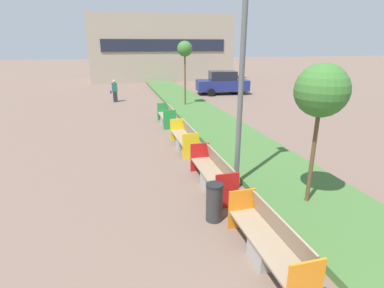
{
  "coord_description": "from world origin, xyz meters",
  "views": [
    {
      "loc": [
        -1.66,
        -0.02,
        3.95
      ],
      "look_at": [
        0.9,
        9.64,
        0.6
      ],
      "focal_mm": 28.0,
      "sensor_mm": 36.0,
      "label": 1
    }
  ],
  "objects_px": {
    "litter_bin": "(214,202)",
    "street_lamp_post": "(243,46)",
    "sapling_tree_near": "(321,91)",
    "parked_car_distant": "(222,83)",
    "bench_red_frame": "(213,175)",
    "bench_orange_frame": "(269,245)",
    "pedestrian_walking": "(115,91)",
    "bench_green_frame": "(167,117)",
    "sapling_tree_far": "(185,50)",
    "bench_yellow_frame": "(185,139)"
  },
  "relations": [
    {
      "from": "bench_red_frame",
      "to": "street_lamp_post",
      "type": "bearing_deg",
      "value": -24.96
    },
    {
      "from": "bench_orange_frame",
      "to": "sapling_tree_near",
      "type": "relative_size",
      "value": 0.67
    },
    {
      "from": "bench_red_frame",
      "to": "bench_green_frame",
      "type": "height_order",
      "value": "same"
    },
    {
      "from": "bench_red_frame",
      "to": "bench_yellow_frame",
      "type": "xyz_separation_m",
      "value": [
        -0.0,
        3.49,
        -0.0
      ]
    },
    {
      "from": "litter_bin",
      "to": "pedestrian_walking",
      "type": "relative_size",
      "value": 0.6
    },
    {
      "from": "bench_red_frame",
      "to": "sapling_tree_far",
      "type": "xyz_separation_m",
      "value": [
        1.94,
        11.43,
        3.21
      ]
    },
    {
      "from": "bench_orange_frame",
      "to": "street_lamp_post",
      "type": "bearing_deg",
      "value": 78.48
    },
    {
      "from": "litter_bin",
      "to": "bench_red_frame",
      "type": "bearing_deg",
      "value": 72.3
    },
    {
      "from": "street_lamp_post",
      "to": "sapling_tree_near",
      "type": "height_order",
      "value": "street_lamp_post"
    },
    {
      "from": "pedestrian_walking",
      "to": "bench_green_frame",
      "type": "bearing_deg",
      "value": -71.17
    },
    {
      "from": "bench_red_frame",
      "to": "sapling_tree_far",
      "type": "distance_m",
      "value": 12.03
    },
    {
      "from": "street_lamp_post",
      "to": "sapling_tree_near",
      "type": "xyz_separation_m",
      "value": [
        1.34,
        -1.41,
        -0.96
      ]
    },
    {
      "from": "bench_yellow_frame",
      "to": "parked_car_distant",
      "type": "height_order",
      "value": "parked_car_distant"
    },
    {
      "from": "parked_car_distant",
      "to": "sapling_tree_near",
      "type": "bearing_deg",
      "value": -95.84
    },
    {
      "from": "litter_bin",
      "to": "bench_green_frame",
      "type": "bearing_deg",
      "value": 86.68
    },
    {
      "from": "parked_car_distant",
      "to": "bench_red_frame",
      "type": "bearing_deg",
      "value": -103.52
    },
    {
      "from": "bench_red_frame",
      "to": "bench_green_frame",
      "type": "bearing_deg",
      "value": 90.04
    },
    {
      "from": "bench_green_frame",
      "to": "street_lamp_post",
      "type": "relative_size",
      "value": 0.28
    },
    {
      "from": "bench_red_frame",
      "to": "parked_car_distant",
      "type": "distance_m",
      "value": 17.1
    },
    {
      "from": "litter_bin",
      "to": "sapling_tree_near",
      "type": "distance_m",
      "value": 3.5
    },
    {
      "from": "bench_orange_frame",
      "to": "parked_car_distant",
      "type": "distance_m",
      "value": 20.18
    },
    {
      "from": "bench_red_frame",
      "to": "sapling_tree_near",
      "type": "bearing_deg",
      "value": -41.0
    },
    {
      "from": "bench_orange_frame",
      "to": "litter_bin",
      "type": "bearing_deg",
      "value": 108.12
    },
    {
      "from": "bench_yellow_frame",
      "to": "litter_bin",
      "type": "bearing_deg",
      "value": -95.85
    },
    {
      "from": "bench_green_frame",
      "to": "litter_bin",
      "type": "bearing_deg",
      "value": -93.32
    },
    {
      "from": "sapling_tree_near",
      "to": "sapling_tree_far",
      "type": "relative_size",
      "value": 0.86
    },
    {
      "from": "bench_green_frame",
      "to": "pedestrian_walking",
      "type": "xyz_separation_m",
      "value": [
        -2.45,
        7.17,
        0.42
      ]
    },
    {
      "from": "bench_orange_frame",
      "to": "bench_red_frame",
      "type": "distance_m",
      "value": 3.27
    },
    {
      "from": "sapling_tree_near",
      "to": "parked_car_distant",
      "type": "height_order",
      "value": "sapling_tree_near"
    },
    {
      "from": "litter_bin",
      "to": "bench_orange_frame",
      "type": "bearing_deg",
      "value": -71.88
    },
    {
      "from": "litter_bin",
      "to": "pedestrian_walking",
      "type": "distance_m",
      "value": 16.31
    },
    {
      "from": "bench_orange_frame",
      "to": "bench_green_frame",
      "type": "height_order",
      "value": "same"
    },
    {
      "from": "bench_green_frame",
      "to": "litter_bin",
      "type": "height_order",
      "value": "bench_green_frame"
    },
    {
      "from": "pedestrian_walking",
      "to": "parked_car_distant",
      "type": "xyz_separation_m",
      "value": [
        8.64,
        1.4,
        0.13
      ]
    },
    {
      "from": "bench_red_frame",
      "to": "pedestrian_walking",
      "type": "distance_m",
      "value": 14.74
    },
    {
      "from": "sapling_tree_far",
      "to": "parked_car_distant",
      "type": "relative_size",
      "value": 0.94
    },
    {
      "from": "street_lamp_post",
      "to": "pedestrian_walking",
      "type": "xyz_separation_m",
      "value": [
        -3.06,
        14.82,
        -3.12
      ]
    },
    {
      "from": "bench_yellow_frame",
      "to": "parked_car_distant",
      "type": "xyz_separation_m",
      "value": [
        6.19,
        12.43,
        0.54
      ]
    },
    {
      "from": "litter_bin",
      "to": "street_lamp_post",
      "type": "height_order",
      "value": "street_lamp_post"
    },
    {
      "from": "pedestrian_walking",
      "to": "sapling_tree_far",
      "type": "bearing_deg",
      "value": -35.21
    },
    {
      "from": "bench_green_frame",
      "to": "parked_car_distant",
      "type": "xyz_separation_m",
      "value": [
        6.19,
        8.57,
        0.55
      ]
    },
    {
      "from": "street_lamp_post",
      "to": "parked_car_distant",
      "type": "bearing_deg",
      "value": 71.02
    },
    {
      "from": "bench_green_frame",
      "to": "sapling_tree_near",
      "type": "height_order",
      "value": "sapling_tree_near"
    },
    {
      "from": "bench_orange_frame",
      "to": "sapling_tree_near",
      "type": "xyz_separation_m",
      "value": [
        1.94,
        1.58,
        2.56
      ]
    },
    {
      "from": "litter_bin",
      "to": "street_lamp_post",
      "type": "relative_size",
      "value": 0.13
    },
    {
      "from": "bench_yellow_frame",
      "to": "street_lamp_post",
      "type": "distance_m",
      "value": 5.2
    },
    {
      "from": "bench_orange_frame",
      "to": "bench_yellow_frame",
      "type": "bearing_deg",
      "value": 90.01
    },
    {
      "from": "bench_red_frame",
      "to": "bench_green_frame",
      "type": "relative_size",
      "value": 1.24
    },
    {
      "from": "bench_orange_frame",
      "to": "bench_red_frame",
      "type": "relative_size",
      "value": 0.96
    },
    {
      "from": "street_lamp_post",
      "to": "bench_orange_frame",
      "type": "bearing_deg",
      "value": -101.52
    }
  ]
}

